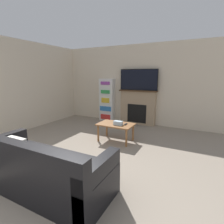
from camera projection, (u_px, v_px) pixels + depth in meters
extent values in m
plane|color=gray|center=(5.00, 215.00, 2.14)|extent=(18.00, 18.00, 0.00)
cube|color=beige|center=(137.00, 85.00, 6.05)|extent=(6.55, 0.06, 2.70)
cube|color=beige|center=(21.00, 87.00, 5.19)|extent=(0.06, 5.78, 2.70)
cube|color=tan|center=(138.00, 108.00, 6.05)|extent=(1.21, 0.22, 1.14)
cube|color=black|center=(137.00, 113.00, 5.98)|extent=(0.67, 0.01, 0.63)
cube|color=#4C331E|center=(138.00, 91.00, 5.91)|extent=(1.31, 0.28, 0.04)
cube|color=black|center=(139.00, 80.00, 5.83)|extent=(1.29, 0.03, 0.70)
cube|color=black|center=(138.00, 80.00, 5.82)|extent=(1.26, 0.01, 0.66)
cube|color=black|center=(44.00, 173.00, 2.65)|extent=(2.12, 0.88, 0.46)
cube|color=black|center=(19.00, 157.00, 2.25)|extent=(2.12, 0.16, 0.39)
cube|color=black|center=(4.00, 154.00, 3.06)|extent=(0.16, 0.88, 0.67)
cube|color=black|center=(99.00, 185.00, 2.19)|extent=(0.16, 0.88, 0.67)
cube|color=silver|center=(16.00, 147.00, 2.71)|extent=(0.36, 0.14, 0.28)
cube|color=brown|center=(116.00, 124.00, 4.48)|extent=(0.90, 0.58, 0.03)
cylinder|color=brown|center=(98.00, 133.00, 4.51)|extent=(0.05, 0.05, 0.43)
cylinder|color=brown|center=(126.00, 138.00, 4.16)|extent=(0.05, 0.05, 0.43)
cylinder|color=brown|center=(107.00, 128.00, 4.91)|extent=(0.05, 0.05, 0.43)
cylinder|color=brown|center=(133.00, 133.00, 4.56)|extent=(0.05, 0.05, 0.43)
cube|color=silver|center=(118.00, 123.00, 4.37)|extent=(0.22, 0.12, 0.10)
cube|color=black|center=(126.00, 124.00, 4.40)|extent=(0.04, 0.15, 0.02)
cube|color=white|center=(107.00, 100.00, 6.52)|extent=(0.56, 0.26, 1.56)
cube|color=red|center=(105.00, 117.00, 6.52)|extent=(0.39, 0.03, 0.18)
cube|color=#2D70B7|center=(105.00, 109.00, 6.46)|extent=(0.45, 0.03, 0.17)
cube|color=gold|center=(105.00, 100.00, 6.39)|extent=(0.32, 0.03, 0.17)
cube|color=green|center=(105.00, 92.00, 6.33)|extent=(0.35, 0.03, 0.13)
cube|color=purple|center=(105.00, 83.00, 6.27)|extent=(0.36, 0.03, 0.11)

